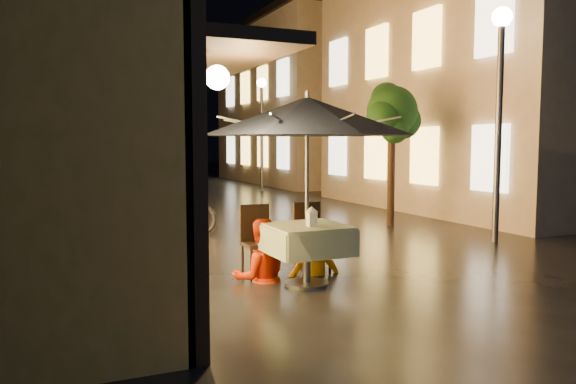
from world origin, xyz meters
name	(u,v)px	position (x,y,z in m)	size (l,w,h in m)	color
ground	(431,283)	(0.00, 0.00, 0.00)	(90.00, 90.00, 0.00)	black
east_building_near	(503,87)	(7.49, 6.50, 3.41)	(7.30, 9.30, 6.80)	#B3A78C
east_building_far	(320,103)	(7.49, 18.00, 3.66)	(7.30, 10.30, 7.30)	#B3A78C
street_tree	(392,115)	(2.41, 4.51, 2.42)	(1.43, 1.20, 3.15)	black
streetlamp_near	(500,81)	(3.00, 2.00, 2.92)	(0.36, 0.36, 4.23)	#59595E
streetlamp_far	(262,113)	(3.00, 14.00, 2.92)	(0.36, 0.36, 4.23)	#59595E
cafe_table	(307,240)	(-1.54, 0.54, 0.59)	(0.99, 0.99, 0.78)	#59595E
patio_umbrella	(307,116)	(-1.54, 0.54, 2.15)	(2.68, 2.68, 2.46)	#59595E
cafe_chair_left	(257,237)	(-1.94, 1.27, 0.54)	(0.42, 0.42, 0.97)	black
cafe_chair_right	(310,233)	(-1.14, 1.27, 0.54)	(0.42, 0.42, 0.97)	black
table_lantern	(312,215)	(-1.54, 0.40, 0.92)	(0.16, 0.16, 0.25)	white
person_orange	(261,220)	(-1.97, 1.06, 0.80)	(0.78, 0.60, 1.60)	#BB2100
person_yellow	(313,220)	(-1.19, 1.08, 0.76)	(0.98, 0.56, 1.51)	#FF9700
bicycle_0	(153,218)	(-2.84, 4.13, 0.50)	(0.66, 1.89, 0.99)	black
bicycle_1	(152,214)	(-2.74, 4.76, 0.48)	(0.45, 1.61, 0.97)	black
bicycle_2	(169,211)	(-2.36, 5.10, 0.49)	(0.65, 1.86, 0.98)	black
bicycle_3	(135,206)	(-2.79, 6.51, 0.45)	(0.43, 1.51, 0.91)	black
bicycle_4	(138,201)	(-2.54, 7.86, 0.41)	(0.55, 1.58, 0.83)	black
bicycle_5	(142,195)	(-2.31, 8.69, 0.49)	(0.46, 1.62, 0.97)	black
bicycle_6	(129,196)	(-2.54, 9.27, 0.42)	(0.56, 1.61, 0.84)	black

